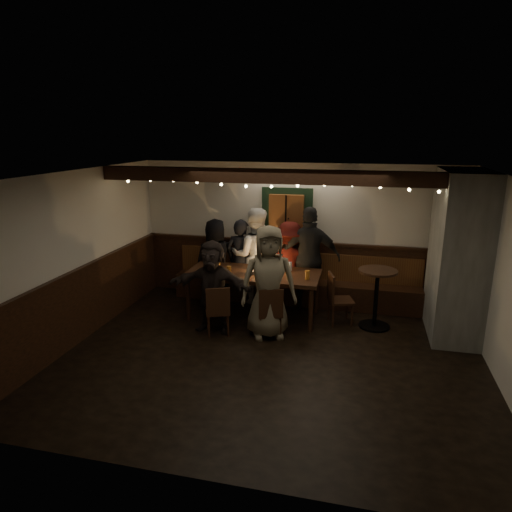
% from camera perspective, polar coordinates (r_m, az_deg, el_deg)
% --- Properties ---
extents(room, '(6.02, 5.01, 2.62)m').
position_cam_1_polar(room, '(7.56, 11.99, -0.95)').
color(room, black).
rests_on(room, ground).
extents(dining_table, '(2.27, 0.97, 0.98)m').
position_cam_1_polar(dining_table, '(7.84, -0.36, -2.55)').
color(dining_table, black).
rests_on(dining_table, ground).
extents(chair_near_left, '(0.49, 0.49, 0.83)m').
position_cam_1_polar(chair_near_left, '(7.23, -4.80, -6.51)').
color(chair_near_left, black).
rests_on(chair_near_left, ground).
extents(chair_near_right, '(0.48, 0.48, 0.83)m').
position_cam_1_polar(chair_near_right, '(7.13, 1.79, -6.76)').
color(chair_near_right, black).
rests_on(chair_near_right, ground).
extents(chair_end, '(0.49, 0.49, 0.87)m').
position_cam_1_polar(chair_end, '(7.77, 9.98, -4.91)').
color(chair_end, black).
rests_on(chair_end, ground).
extents(high_top, '(0.62, 0.62, 0.99)m').
position_cam_1_polar(high_top, '(7.72, 14.83, -4.27)').
color(high_top, black).
rests_on(high_top, ground).
extents(person_a, '(0.91, 0.78, 1.58)m').
position_cam_1_polar(person_a, '(8.65, -5.02, -0.54)').
color(person_a, black).
rests_on(person_a, ground).
extents(person_b, '(0.62, 0.45, 1.60)m').
position_cam_1_polar(person_b, '(8.55, -1.87, -0.63)').
color(person_b, black).
rests_on(person_b, ground).
extents(person_c, '(1.00, 0.86, 1.80)m').
position_cam_1_polar(person_c, '(8.54, -0.14, 0.07)').
color(person_c, silver).
rests_on(person_c, ground).
extents(person_d, '(1.08, 0.69, 1.58)m').
position_cam_1_polar(person_d, '(8.42, 4.18, -0.99)').
color(person_d, '#3A0C09').
rests_on(person_d, ground).
extents(person_e, '(1.15, 0.61, 1.87)m').
position_cam_1_polar(person_e, '(8.29, 6.74, -0.27)').
color(person_e, black).
rests_on(person_e, ground).
extents(person_f, '(1.41, 0.50, 1.50)m').
position_cam_1_polar(person_f, '(7.35, -5.46, -3.78)').
color(person_f, black).
rests_on(person_f, ground).
extents(person_g, '(1.01, 0.83, 1.79)m').
position_cam_1_polar(person_g, '(7.07, 1.56, -3.29)').
color(person_g, '#70654E').
rests_on(person_g, ground).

